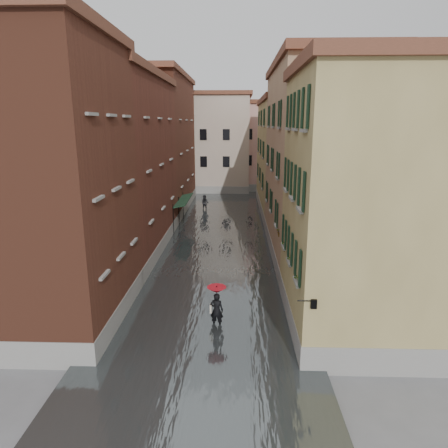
# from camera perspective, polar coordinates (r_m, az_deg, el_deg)

# --- Properties ---
(ground) EXTENTS (120.00, 120.00, 0.00)m
(ground) POSITION_cam_1_polar(r_m,az_deg,el_deg) (21.84, -2.25, -11.44)
(ground) COLOR #5D5D60
(ground) RESTS_ON ground
(floodwater) EXTENTS (10.00, 60.00, 0.20)m
(floodwater) POSITION_cam_1_polar(r_m,az_deg,el_deg) (33.97, -0.67, -1.76)
(floodwater) COLOR #43494A
(floodwater) RESTS_ON ground
(building_left_near) EXTENTS (6.00, 8.00, 13.00)m
(building_left_near) POSITION_cam_1_polar(r_m,az_deg,el_deg) (19.79, -23.61, 4.46)
(building_left_near) COLOR brown
(building_left_near) RESTS_ON ground
(building_left_mid) EXTENTS (6.00, 14.00, 12.50)m
(building_left_mid) POSITION_cam_1_polar(r_m,az_deg,el_deg) (30.04, -14.66, 7.65)
(building_left_mid) COLOR #59271C
(building_left_mid) RESTS_ON ground
(building_left_far) EXTENTS (6.00, 16.00, 14.00)m
(building_left_far) POSITION_cam_1_polar(r_m,az_deg,el_deg) (44.52, -9.24, 10.88)
(building_left_far) COLOR brown
(building_left_far) RESTS_ON ground
(building_right_near) EXTENTS (6.00, 8.00, 11.50)m
(building_right_near) POSITION_cam_1_polar(r_m,az_deg,el_deg) (18.83, 18.87, 2.11)
(building_right_near) COLOR olive
(building_right_near) RESTS_ON ground
(building_right_mid) EXTENTS (6.00, 14.00, 13.00)m
(building_right_mid) POSITION_cam_1_polar(r_m,az_deg,el_deg) (29.30, 12.87, 8.09)
(building_right_mid) COLOR #A08061
(building_right_mid) RESTS_ON ground
(building_right_far) EXTENTS (6.00, 16.00, 11.50)m
(building_right_far) POSITION_cam_1_polar(r_m,az_deg,el_deg) (44.13, 9.21, 9.23)
(building_right_far) COLOR olive
(building_right_far) RESTS_ON ground
(building_end_cream) EXTENTS (12.00, 9.00, 13.00)m
(building_end_cream) POSITION_cam_1_polar(r_m,az_deg,el_deg) (57.88, -2.57, 11.28)
(building_end_cream) COLOR #BAA994
(building_end_cream) RESTS_ON ground
(building_end_pink) EXTENTS (10.00, 9.00, 12.00)m
(building_end_pink) POSITION_cam_1_polar(r_m,az_deg,el_deg) (59.90, 6.36, 10.83)
(building_end_pink) COLOR tan
(building_end_pink) RESTS_ON ground
(awning_near) EXTENTS (1.09, 3.28, 2.80)m
(awning_near) POSITION_cam_1_polar(r_m,az_deg,el_deg) (35.63, -6.15, 2.85)
(awning_near) COLOR black
(awning_near) RESTS_ON ground
(awning_far) EXTENTS (1.09, 3.03, 2.80)m
(awning_far) POSITION_cam_1_polar(r_m,az_deg,el_deg) (38.77, -5.50, 3.78)
(awning_far) COLOR black
(awning_far) RESTS_ON ground
(wall_lantern) EXTENTS (0.71, 0.22, 0.35)m
(wall_lantern) POSITION_cam_1_polar(r_m,az_deg,el_deg) (15.34, 12.60, -10.99)
(wall_lantern) COLOR black
(wall_lantern) RESTS_ON ground
(window_planters) EXTENTS (0.59, 8.35, 0.84)m
(window_planters) POSITION_cam_1_polar(r_m,az_deg,el_deg) (20.04, 9.36, -3.22)
(window_planters) COLOR brown
(window_planters) RESTS_ON ground
(pedestrian_main) EXTENTS (0.93, 0.93, 2.06)m
(pedestrian_main) POSITION_cam_1_polar(r_m,az_deg,el_deg) (19.10, -1.06, -11.29)
(pedestrian_main) COLOR black
(pedestrian_main) RESTS_ON ground
(pedestrian_far) EXTENTS (0.98, 0.83, 1.78)m
(pedestrian_far) POSITION_cam_1_polar(r_m,az_deg,el_deg) (44.06, -2.74, 3.00)
(pedestrian_far) COLOR black
(pedestrian_far) RESTS_ON ground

